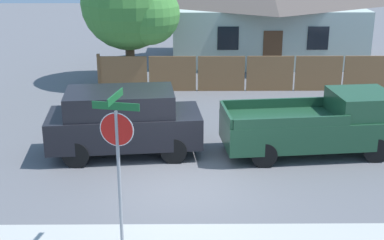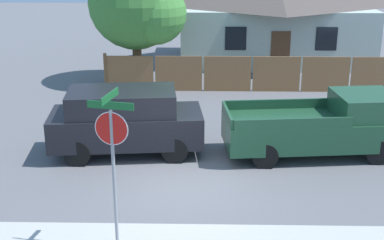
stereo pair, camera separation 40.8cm
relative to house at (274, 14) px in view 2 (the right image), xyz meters
name	(u,v)px [view 2 (the right image)]	position (x,y,z in m)	size (l,w,h in m)	color
ground_plane	(181,185)	(-4.19, -15.17, -2.39)	(80.00, 80.00, 0.00)	slate
wooden_fence	(276,74)	(-0.57, -6.12, -1.65)	(14.45, 0.12, 1.59)	brown
house	(274,14)	(0.00, 0.00, 0.00)	(10.18, 6.29, 4.62)	#B2C1B7
oak_tree	(140,5)	(-6.37, -4.80, 1.03)	(4.24, 4.04, 5.54)	brown
red_suv	(125,120)	(-5.92, -12.97, -1.34)	(4.64, 2.36, 1.97)	black
orange_pickup	(323,126)	(-0.08, -12.94, -1.50)	(5.47, 2.45, 1.86)	#1E472D
stop_sign	(112,145)	(-5.41, -18.12, -0.09)	(0.94, 0.84, 3.39)	gray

